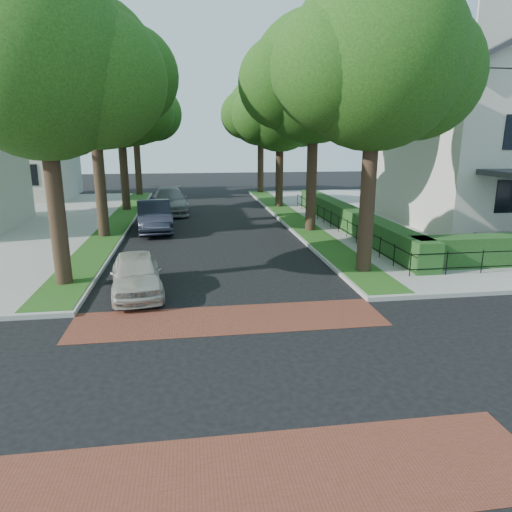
# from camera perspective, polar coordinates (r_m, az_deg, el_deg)

# --- Properties ---
(ground) EXTENTS (120.00, 120.00, 0.00)m
(ground) POSITION_cam_1_polar(r_m,az_deg,el_deg) (10.50, -1.73, -14.58)
(ground) COLOR black
(ground) RESTS_ON ground
(sidewalk_ne) EXTENTS (30.00, 30.00, 0.15)m
(sidewalk_ne) POSITION_cam_1_polar(r_m,az_deg,el_deg) (35.16, 27.68, 4.70)
(sidewalk_ne) COLOR gray
(sidewalk_ne) RESTS_ON ground
(crosswalk_far) EXTENTS (9.00, 2.20, 0.01)m
(crosswalk_far) POSITION_cam_1_polar(r_m,az_deg,el_deg) (13.37, -3.31, -7.91)
(crosswalk_far) COLOR brown
(crosswalk_far) RESTS_ON ground
(crosswalk_near) EXTENTS (9.00, 2.20, 0.01)m
(crosswalk_near) POSITION_cam_1_polar(r_m,az_deg,el_deg) (7.88, 1.21, -25.87)
(crosswalk_near) COLOR brown
(crosswalk_near) RESTS_ON ground
(grass_strip_ne) EXTENTS (1.60, 29.80, 0.02)m
(grass_strip_ne) POSITION_cam_1_polar(r_m,az_deg,el_deg) (29.35, 4.53, 4.84)
(grass_strip_ne) COLOR #1F4C15
(grass_strip_ne) RESTS_ON sidewalk_ne
(grass_strip_nw) EXTENTS (1.60, 29.80, 0.02)m
(grass_strip_nw) POSITION_cam_1_polar(r_m,az_deg,el_deg) (28.98, -16.86, 4.13)
(grass_strip_nw) COLOR #1F4C15
(grass_strip_nw) RESTS_ON sidewalk_nw
(tree_right_near) EXTENTS (7.75, 6.67, 10.66)m
(tree_right_near) POSITION_cam_1_polar(r_m,az_deg,el_deg) (17.81, 14.79, 22.26)
(tree_right_near) COLOR black
(tree_right_near) RESTS_ON sidewalk_ne
(tree_right_mid) EXTENTS (8.25, 7.09, 11.22)m
(tree_right_mid) POSITION_cam_1_polar(r_m,az_deg,el_deg) (25.40, 7.43, 20.99)
(tree_right_mid) COLOR black
(tree_right_mid) RESTS_ON sidewalk_ne
(tree_right_far) EXTENTS (7.25, 6.23, 9.74)m
(tree_right_far) POSITION_cam_1_polar(r_m,az_deg,el_deg) (34.03, 3.14, 17.61)
(tree_right_far) COLOR black
(tree_right_far) RESTS_ON sidewalk_ne
(tree_right_back) EXTENTS (7.50, 6.45, 10.20)m
(tree_right_back) POSITION_cam_1_polar(r_m,az_deg,el_deg) (42.90, 0.69, 17.48)
(tree_right_back) COLOR black
(tree_right_back) RESTS_ON sidewalk_ne
(tree_left_near) EXTENTS (7.50, 6.45, 10.20)m
(tree_left_near) POSITION_cam_1_polar(r_m,az_deg,el_deg) (17.05, -24.75, 20.60)
(tree_left_near) COLOR black
(tree_left_near) RESTS_ON sidewalk_nw
(tree_left_mid) EXTENTS (8.00, 6.88, 11.48)m
(tree_left_mid) POSITION_cam_1_polar(r_m,az_deg,el_deg) (24.95, -19.65, 21.25)
(tree_left_mid) COLOR black
(tree_left_mid) RESTS_ON sidewalk_nw
(tree_left_far) EXTENTS (7.00, 6.02, 9.86)m
(tree_left_far) POSITION_cam_1_polar(r_m,az_deg,el_deg) (33.67, -16.48, 17.45)
(tree_left_far) COLOR black
(tree_left_far) RESTS_ON sidewalk_nw
(tree_left_back) EXTENTS (7.75, 6.66, 10.44)m
(tree_left_back) POSITION_cam_1_polar(r_m,az_deg,el_deg) (42.63, -14.79, 17.24)
(tree_left_back) COLOR black
(tree_left_back) RESTS_ON sidewalk_nw
(hedge_main_road) EXTENTS (1.00, 18.00, 1.20)m
(hedge_main_road) POSITION_cam_1_polar(r_m,az_deg,el_deg) (26.00, 11.51, 4.65)
(hedge_main_road) COLOR #143C19
(hedge_main_road) RESTS_ON sidewalk_ne
(fence_main_road) EXTENTS (0.06, 18.00, 0.90)m
(fence_main_road) POSITION_cam_1_polar(r_m,az_deg,el_deg) (25.77, 9.81, 4.30)
(fence_main_road) COLOR black
(fence_main_road) RESTS_ON sidewalk_ne
(house_victorian) EXTENTS (13.00, 13.05, 12.48)m
(house_victorian) POSITION_cam_1_polar(r_m,az_deg,el_deg) (31.14, 29.28, 14.49)
(house_victorian) COLOR beige
(house_victorian) RESTS_ON sidewalk_ne
(house_left_far) EXTENTS (10.00, 9.00, 10.14)m
(house_left_far) POSITION_cam_1_polar(r_m,az_deg,el_deg) (43.58, -28.40, 12.82)
(house_left_far) COLOR beige
(house_left_far) RESTS_ON sidewalk_nw
(parked_car_front) EXTENTS (2.15, 4.23, 1.38)m
(parked_car_front) POSITION_cam_1_polar(r_m,az_deg,el_deg) (15.82, -14.75, -2.14)
(parked_car_front) COLOR beige
(parked_car_front) RESTS_ON ground
(parked_car_middle) EXTENTS (2.37, 5.30, 1.69)m
(parked_car_middle) POSITION_cam_1_polar(r_m,az_deg,el_deg) (26.26, -12.63, 4.90)
(parked_car_middle) COLOR #212331
(parked_car_middle) RESTS_ON ground
(parked_car_rear) EXTENTS (2.85, 6.02, 1.70)m
(parked_car_rear) POSITION_cam_1_polar(r_m,az_deg,el_deg) (32.39, -10.76, 6.78)
(parked_car_rear) COLOR slate
(parked_car_rear) RESTS_ON ground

